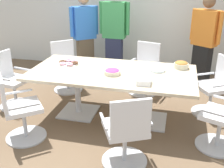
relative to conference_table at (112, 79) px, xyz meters
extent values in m
cube|color=brown|center=(0.00, 0.00, -0.63)|extent=(10.00, 10.00, 0.01)
cube|color=silver|center=(0.00, 2.40, 0.77)|extent=(8.00, 0.10, 2.80)
cube|color=#CCB793|center=(0.00, 0.00, 0.10)|extent=(2.40, 1.20, 0.04)
cube|color=silver|center=(-0.55, 0.00, -0.61)|extent=(0.56, 0.56, 0.02)
cylinder|color=silver|center=(-0.55, 0.00, -0.26)|extent=(0.09, 0.09, 0.69)
cube|color=silver|center=(0.55, 0.00, -0.61)|extent=(0.56, 0.56, 0.02)
cylinder|color=silver|center=(0.55, 0.00, -0.26)|extent=(0.09, 0.09, 0.69)
cylinder|color=silver|center=(-1.00, -0.84, -0.61)|extent=(0.76, 0.76, 0.02)
cylinder|color=silver|center=(-1.00, -0.84, -0.40)|extent=(0.05, 0.05, 0.41)
cube|color=white|center=(-1.00, -0.84, -0.17)|extent=(0.65, 0.65, 0.06)
cube|color=white|center=(-1.16, -0.97, 0.07)|extent=(0.31, 0.36, 0.42)
cube|color=silver|center=(-1.16, -0.65, -0.05)|extent=(0.30, 0.26, 0.02)
cube|color=silver|center=(-0.84, -1.02, -0.05)|extent=(0.30, 0.26, 0.02)
cylinder|color=silver|center=(0.40, -1.02, -0.61)|extent=(0.72, 0.72, 0.02)
cylinder|color=silver|center=(0.40, -1.02, -0.40)|extent=(0.05, 0.05, 0.41)
cube|color=white|center=(0.40, -1.02, -0.17)|extent=(0.62, 0.62, 0.06)
cube|color=white|center=(0.50, -1.21, 0.07)|extent=(0.41, 0.23, 0.42)
cube|color=silver|center=(0.18, -1.13, -0.05)|extent=(0.19, 0.34, 0.02)
cube|color=silver|center=(0.62, -0.91, -0.05)|extent=(0.19, 0.34, 0.02)
cylinder|color=silver|center=(1.50, -0.43, -0.61)|extent=(0.70, 0.70, 0.02)
cylinder|color=silver|center=(1.50, -0.43, -0.40)|extent=(0.05, 0.05, 0.41)
cube|color=white|center=(1.50, -0.43, -0.17)|extent=(0.59, 0.59, 0.06)
cube|color=silver|center=(1.42, -0.66, -0.05)|extent=(0.35, 0.16, 0.02)
cylinder|color=silver|center=(1.47, 0.48, -0.61)|extent=(0.74, 0.74, 0.02)
cylinder|color=silver|center=(1.47, 0.48, -0.40)|extent=(0.05, 0.05, 0.41)
cube|color=white|center=(1.47, 0.48, -0.17)|extent=(0.63, 0.63, 0.06)
cube|color=silver|center=(1.59, 0.27, -0.05)|extent=(0.33, 0.21, 0.02)
cube|color=silver|center=(1.35, 0.69, -0.05)|extent=(0.33, 0.21, 0.02)
cylinder|color=silver|center=(0.33, 1.03, -0.61)|extent=(0.66, 0.66, 0.02)
cylinder|color=silver|center=(0.33, 1.03, -0.40)|extent=(0.05, 0.05, 0.41)
cube|color=white|center=(0.33, 1.03, -0.17)|extent=(0.56, 0.56, 0.06)
cube|color=white|center=(0.39, 1.23, 0.07)|extent=(0.43, 0.15, 0.42)
cube|color=silver|center=(0.57, 0.96, -0.05)|extent=(0.13, 0.36, 0.02)
cube|color=silver|center=(0.09, 1.09, -0.05)|extent=(0.13, 0.36, 0.02)
cylinder|color=silver|center=(-1.06, 0.81, -0.61)|extent=(0.76, 0.76, 0.02)
cylinder|color=silver|center=(-1.06, 0.81, -0.40)|extent=(0.05, 0.05, 0.41)
cube|color=white|center=(-1.06, 0.81, -0.17)|extent=(0.65, 0.65, 0.06)
cube|color=white|center=(-1.20, 0.96, 0.07)|extent=(0.35, 0.32, 0.42)
cube|color=silver|center=(-0.87, 0.97, -0.05)|extent=(0.27, 0.30, 0.02)
cube|color=silver|center=(-1.24, 0.64, -0.05)|extent=(0.27, 0.30, 0.02)
cylinder|color=silver|center=(-1.65, -0.02, -0.61)|extent=(0.63, 0.63, 0.02)
cylinder|color=silver|center=(-1.65, -0.02, -0.40)|extent=(0.05, 0.05, 0.41)
cube|color=white|center=(-1.65, -0.02, -0.17)|extent=(0.54, 0.54, 0.06)
cube|color=white|center=(-1.86, 0.02, 0.07)|extent=(0.12, 0.44, 0.42)
cube|color=silver|center=(-1.60, 0.22, -0.05)|extent=(0.37, 0.10, 0.02)
cube|color=silver|center=(-1.70, -0.26, -0.05)|extent=(0.37, 0.10, 0.02)
cube|color=brown|center=(-0.98, 1.64, -0.22)|extent=(0.37, 0.36, 0.81)
cube|color=blue|center=(-0.98, 1.64, 0.51)|extent=(0.48, 0.45, 0.64)
cylinder|color=blue|center=(-0.78, 1.81, 0.54)|extent=(0.11, 0.11, 0.58)
cylinder|color=blue|center=(-1.18, 1.46, 0.54)|extent=(0.11, 0.11, 0.58)
cube|color=#232842|center=(-0.35, 1.61, -0.19)|extent=(0.33, 0.21, 0.87)
cube|color=#388C4C|center=(-0.35, 1.61, 0.59)|extent=(0.45, 0.24, 0.69)
cylinder|color=#388C4C|center=(-0.09, 1.60, 0.63)|extent=(0.08, 0.08, 0.62)
cylinder|color=#388C4C|center=(-0.62, 1.62, 0.63)|extent=(0.08, 0.08, 0.62)
cube|color=black|center=(1.37, 1.63, -0.22)|extent=(0.38, 0.34, 0.82)
cube|color=orange|center=(1.37, 1.63, 0.52)|extent=(0.49, 0.42, 0.65)
sphere|color=brown|center=(1.37, 1.63, 0.98)|extent=(0.22, 0.22, 0.22)
cylinder|color=orange|center=(1.59, 1.48, 0.55)|extent=(0.11, 0.11, 0.58)
cylinder|color=orange|center=(1.14, 1.77, 0.55)|extent=(0.11, 0.11, 0.58)
cylinder|color=beige|center=(0.03, -0.12, 0.15)|extent=(0.23, 0.23, 0.06)
ellipsoid|color=#9E3D8E|center=(0.03, -0.12, 0.18)|extent=(0.20, 0.20, 0.05)
cylinder|color=beige|center=(0.97, 0.38, 0.16)|extent=(0.21, 0.21, 0.08)
ellipsoid|color=#AD702D|center=(0.97, 0.38, 0.20)|extent=(0.19, 0.19, 0.07)
cylinder|color=white|center=(-0.74, 0.17, 0.13)|extent=(0.30, 0.30, 0.01)
torus|color=brown|center=(-0.64, 0.16, 0.15)|extent=(0.11, 0.11, 0.03)
torus|color=pink|center=(-0.68, 0.25, 0.15)|extent=(0.11, 0.11, 0.03)
torus|color=pink|center=(-0.78, 0.26, 0.15)|extent=(0.11, 0.11, 0.03)
torus|color=brown|center=(-0.85, 0.17, 0.15)|extent=(0.11, 0.11, 0.03)
torus|color=pink|center=(-0.81, 0.08, 0.15)|extent=(0.11, 0.11, 0.03)
torus|color=pink|center=(-0.69, 0.08, 0.15)|extent=(0.11, 0.11, 0.03)
cylinder|color=white|center=(0.64, 0.17, 0.13)|extent=(0.22, 0.22, 0.01)
cylinder|color=silver|center=(0.64, 0.17, 0.13)|extent=(0.22, 0.22, 0.01)
cylinder|color=white|center=(0.64, 0.17, 0.14)|extent=(0.22, 0.22, 0.01)
cylinder|color=silver|center=(0.64, 0.17, 0.15)|extent=(0.22, 0.22, 0.01)
cylinder|color=white|center=(0.64, 0.17, 0.15)|extent=(0.22, 0.22, 0.01)
cube|color=white|center=(0.52, -0.37, 0.16)|extent=(0.18, 0.18, 0.07)
camera|label=1|loc=(0.90, -3.65, 1.48)|focal=43.93mm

